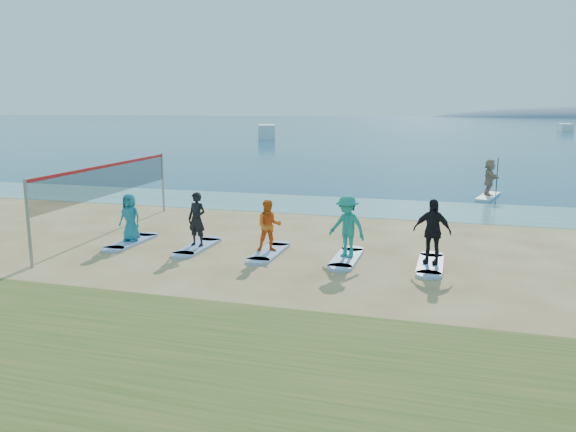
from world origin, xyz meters
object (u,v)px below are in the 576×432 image
(boat_offshore_a, at_px, (267,139))
(student_4, at_px, (432,231))
(surfboard_0, at_px, (131,242))
(student_3, at_px, (347,226))
(student_0, at_px, (130,217))
(paddleboarder, at_px, (489,177))
(student_2, at_px, (269,226))
(boat_offshore_b, at_px, (565,131))
(surfboard_1, at_px, (198,247))
(volleyball_net, at_px, (109,180))
(surfboard_4, at_px, (430,265))
(student_1, at_px, (197,219))
(paddleboard, at_px, (488,196))
(surfboard_3, at_px, (346,258))
(surfboard_2, at_px, (269,252))

(boat_offshore_a, distance_m, student_4, 68.26)
(surfboard_0, xyz_separation_m, student_3, (7.21, -0.00, 0.96))
(student_0, relative_size, student_3, 0.86)
(paddleboarder, bearing_deg, student_2, 141.37)
(student_3, bearing_deg, boat_offshore_a, 133.34)
(boat_offshore_a, relative_size, boat_offshore_b, 1.09)
(paddleboarder, relative_size, boat_offshore_b, 0.28)
(surfboard_0, height_order, surfboard_1, same)
(volleyball_net, distance_m, paddleboarder, 18.24)
(boat_offshore_b, distance_m, surfboard_4, 108.37)
(boat_offshore_b, bearing_deg, student_4, -100.61)
(surfboard_0, relative_size, student_3, 1.20)
(boat_offshore_a, xyz_separation_m, surfboard_0, (16.64, -63.00, 0.04))
(student_1, bearing_deg, paddleboard, 67.00)
(surfboard_1, distance_m, student_4, 7.28)
(volleyball_net, height_order, surfboard_3, volleyball_net)
(surfboard_0, bearing_deg, paddleboard, 48.99)
(surfboard_1, height_order, surfboard_2, same)
(boat_offshore_a, bearing_deg, surfboard_1, -92.28)
(surfboard_0, xyz_separation_m, student_2, (4.81, -0.00, 0.83))
(surfboard_3, bearing_deg, paddleboard, 71.28)
(boat_offshore_b, bearing_deg, student_1, -104.30)
(surfboard_3, relative_size, student_4, 1.20)
(paddleboarder, distance_m, surfboard_2, 15.32)
(surfboard_0, bearing_deg, boat_offshore_b, 73.97)
(paddleboard, distance_m, paddleboarder, 0.96)
(volleyball_net, bearing_deg, student_2, -10.32)
(boat_offshore_b, distance_m, student_2, 109.41)
(paddleboarder, distance_m, surfboard_0, 18.04)
(surfboard_1, height_order, student_1, student_1)
(paddleboarder, relative_size, surfboard_2, 0.82)
(paddleboard, xyz_separation_m, paddleboarder, (0.00, 0.00, 0.96))
(paddleboard, xyz_separation_m, boat_offshore_a, (-28.46, 49.41, -0.06))
(student_1, height_order, student_4, student_4)
(volleyball_net, height_order, surfboard_2, volleyball_net)
(paddleboarder, height_order, student_2, paddleboarder)
(volleyball_net, bearing_deg, student_3, -7.51)
(surfboard_1, relative_size, student_1, 1.28)
(paddleboarder, height_order, boat_offshore_b, paddleboarder)
(surfboard_2, relative_size, student_3, 1.20)
(boat_offshore_b, height_order, student_2, student_2)
(student_1, relative_size, surfboard_2, 0.78)
(boat_offshore_b, relative_size, surfboard_3, 2.89)
(surfboard_3, bearing_deg, student_0, -180.00)
(volleyball_net, xyz_separation_m, surfboard_4, (11.11, -1.15, -1.86))
(surfboard_2, height_order, surfboard_4, same)
(student_0, height_order, student_1, student_1)
(volleyball_net, relative_size, student_0, 5.78)
(surfboard_3, bearing_deg, surfboard_4, 0.00)
(student_0, xyz_separation_m, student_2, (4.81, 0.00, 0.01))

